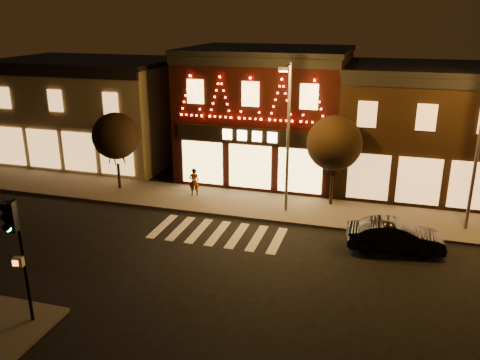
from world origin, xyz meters
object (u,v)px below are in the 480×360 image
at_px(streetlamp_mid, 287,128).
at_px(pedestrian, 194,182).
at_px(traffic_signal_near, 16,238).
at_px(dark_sedan, 395,236).

relative_size(streetlamp_mid, pedestrian, 4.80).
height_order(traffic_signal_near, dark_sedan, traffic_signal_near).
bearing_deg(traffic_signal_near, streetlamp_mid, 47.82).
bearing_deg(traffic_signal_near, dark_sedan, 23.76).
bearing_deg(dark_sedan, streetlamp_mid, 56.98).
bearing_deg(pedestrian, streetlamp_mid, 150.50).
xyz_separation_m(dark_sedan, pedestrian, (-11.33, 3.87, 0.26)).
bearing_deg(pedestrian, dark_sedan, 142.10).
height_order(traffic_signal_near, pedestrian, traffic_signal_near).
relative_size(traffic_signal_near, streetlamp_mid, 0.58).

